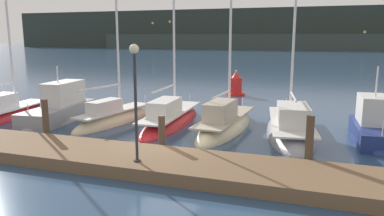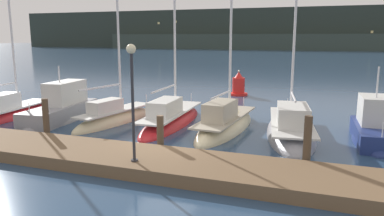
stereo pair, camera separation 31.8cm
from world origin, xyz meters
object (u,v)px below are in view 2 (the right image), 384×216
(sailboat_berth_4, at_px, (171,121))
(dock_lamppost, at_px, (132,84))
(sailboat_berth_5, at_px, (225,127))
(sailboat_berth_6, at_px, (291,132))
(sailboat_berth_1, at_px, (11,114))
(motorboat_berth_2, at_px, (62,113))
(channel_buoy, at_px, (238,86))
(motorboat_berth_7, at_px, (373,134))
(sailboat_berth_3, at_px, (115,120))

(sailboat_berth_4, height_order, dock_lamppost, sailboat_berth_4)
(sailboat_berth_5, height_order, sailboat_berth_6, sailboat_berth_5)
(sailboat_berth_1, relative_size, motorboat_berth_2, 1.47)
(sailboat_berth_1, relative_size, sailboat_berth_4, 0.91)
(sailboat_berth_5, relative_size, sailboat_berth_6, 1.16)
(motorboat_berth_2, bearing_deg, sailboat_berth_5, 5.74)
(sailboat_berth_6, distance_m, channel_buoy, 12.48)
(sailboat_berth_4, relative_size, channel_buoy, 4.93)
(sailboat_berth_6, bearing_deg, sailboat_berth_5, -177.14)
(motorboat_berth_2, bearing_deg, sailboat_berth_4, 10.79)
(dock_lamppost, bearing_deg, sailboat_berth_6, 57.19)
(sailboat_berth_1, xyz_separation_m, sailboat_berth_5, (12.61, 1.26, -0.02))
(motorboat_berth_7, bearing_deg, sailboat_berth_6, 179.72)
(dock_lamppost, bearing_deg, channel_buoy, 91.77)
(motorboat_berth_2, relative_size, sailboat_berth_5, 0.55)
(sailboat_berth_5, xyz_separation_m, motorboat_berth_7, (6.77, 0.14, 0.21))
(sailboat_berth_4, height_order, channel_buoy, sailboat_berth_4)
(sailboat_berth_1, height_order, sailboat_berth_3, sailboat_berth_1)
(channel_buoy, bearing_deg, sailboat_berth_1, -129.87)
(channel_buoy, relative_size, dock_lamppost, 0.51)
(dock_lamppost, bearing_deg, sailboat_berth_5, 78.75)
(motorboat_berth_7, xyz_separation_m, channel_buoy, (-8.72, 11.37, 0.39))
(sailboat_berth_1, height_order, sailboat_berth_4, sailboat_berth_4)
(motorboat_berth_2, xyz_separation_m, sailboat_berth_4, (6.18, 1.18, -0.23))
(sailboat_berth_1, xyz_separation_m, motorboat_berth_2, (3.36, 0.33, 0.23))
(sailboat_berth_4, bearing_deg, sailboat_berth_6, -0.81)
(sailboat_berth_3, bearing_deg, motorboat_berth_7, 2.69)
(sailboat_berth_6, height_order, dock_lamppost, sailboat_berth_6)
(sailboat_berth_1, relative_size, dock_lamppost, 2.29)
(sailboat_berth_3, xyz_separation_m, sailboat_berth_5, (6.11, 0.46, 0.00))
(sailboat_berth_3, relative_size, sailboat_berth_4, 0.90)
(motorboat_berth_2, distance_m, sailboat_berth_6, 12.50)
(sailboat_berth_1, height_order, channel_buoy, sailboat_berth_1)
(sailboat_berth_1, relative_size, channel_buoy, 4.49)
(motorboat_berth_7, height_order, dock_lamppost, dock_lamppost)
(sailboat_berth_5, bearing_deg, motorboat_berth_7, 1.21)
(sailboat_berth_6, relative_size, channel_buoy, 4.77)
(sailboat_berth_3, xyz_separation_m, dock_lamppost, (4.73, -6.48, 2.96))
(sailboat_berth_4, relative_size, dock_lamppost, 2.51)
(sailboat_berth_4, xyz_separation_m, motorboat_berth_7, (9.84, -0.11, 0.19))
(motorboat_berth_7, height_order, channel_buoy, motorboat_berth_7)
(sailboat_berth_4, distance_m, channel_buoy, 11.33)
(motorboat_berth_7, relative_size, dock_lamppost, 1.21)
(sailboat_berth_6, xyz_separation_m, motorboat_berth_7, (3.57, -0.02, 0.22))
(sailboat_berth_4, bearing_deg, sailboat_berth_5, -4.62)
(motorboat_berth_2, distance_m, sailboat_berth_4, 6.30)
(motorboat_berth_2, relative_size, motorboat_berth_7, 1.29)
(motorboat_berth_7, bearing_deg, sailboat_berth_1, -175.87)
(sailboat_berth_1, height_order, sailboat_berth_5, sailboat_berth_5)
(dock_lamppost, bearing_deg, motorboat_berth_7, 41.02)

